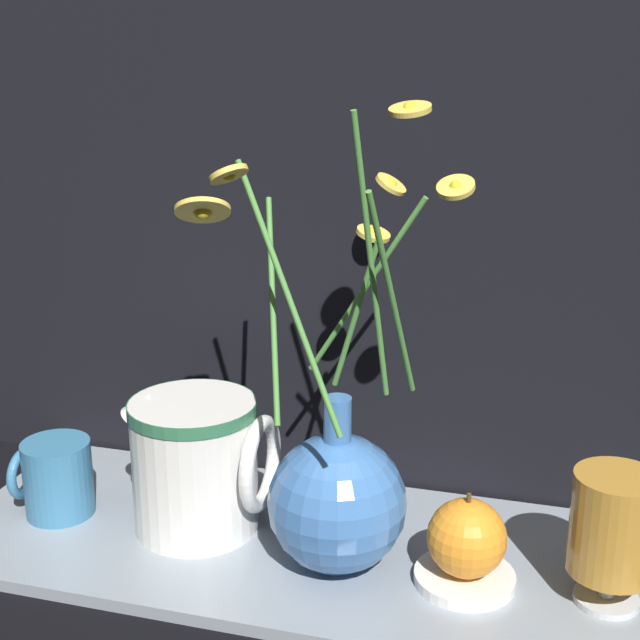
# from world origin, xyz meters

# --- Properties ---
(ground_plane) EXTENTS (6.00, 6.00, 0.00)m
(ground_plane) POSITION_xyz_m (0.00, 0.00, 0.00)
(ground_plane) COLOR black
(shelf) EXTENTS (0.70, 0.27, 0.01)m
(shelf) POSITION_xyz_m (0.00, 0.00, 0.01)
(shelf) COLOR gray
(shelf) RESTS_ON ground_plane
(vase_with_flowers) EXTENTS (0.24, 0.24, 0.42)m
(vase_with_flowers) POSITION_xyz_m (0.03, -0.03, 0.08)
(vase_with_flowers) COLOR #3F72B7
(vase_with_flowers) RESTS_ON shelf
(yellow_mug) EXTENTS (0.08, 0.07, 0.08)m
(yellow_mug) POSITION_xyz_m (-0.26, -0.01, 0.05)
(yellow_mug) COLOR teal
(yellow_mug) RESTS_ON shelf
(ceramic_pitcher) EXTENTS (0.15, 0.12, 0.14)m
(ceramic_pitcher) POSITION_xyz_m (-0.11, -0.00, 0.08)
(ceramic_pitcher) COLOR white
(ceramic_pitcher) RESTS_ON shelf
(tea_glass) EXTENTS (0.07, 0.07, 0.12)m
(tea_glass) POSITION_xyz_m (0.27, -0.02, 0.08)
(tea_glass) COLOR silver
(tea_glass) RESTS_ON shelf
(saucer_plate) EXTENTS (0.09, 0.09, 0.01)m
(saucer_plate) POSITION_xyz_m (0.15, -0.03, 0.02)
(saucer_plate) COLOR white
(saucer_plate) RESTS_ON shelf
(orange_fruit) EXTENTS (0.07, 0.07, 0.08)m
(orange_fruit) POSITION_xyz_m (0.15, -0.03, 0.06)
(orange_fruit) COLOR orange
(orange_fruit) RESTS_ON saucer_plate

